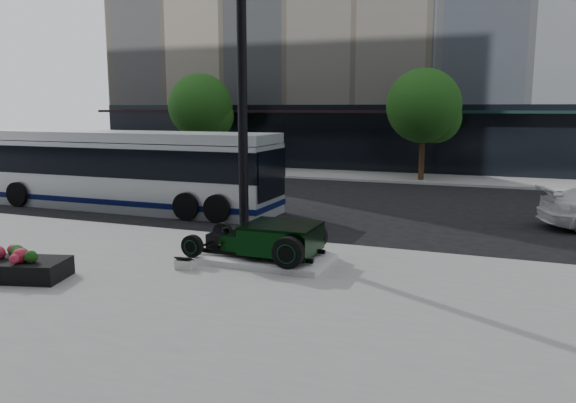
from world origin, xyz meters
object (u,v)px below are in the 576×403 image
at_px(transit_bus, 127,169).
at_px(lamppost, 242,95).
at_px(hot_rod, 273,239).
at_px(flower_planter, 17,267).

bearing_deg(transit_bus, lamppost, -29.96).
distance_m(hot_rod, transit_bus, 10.07).
bearing_deg(hot_rod, transit_bus, 146.62).
relative_size(hot_rod, transit_bus, 0.27).
bearing_deg(transit_bus, hot_rod, -33.38).
bearing_deg(lamppost, transit_bus, 150.04).
bearing_deg(hot_rod, flower_planter, -145.35).
relative_size(flower_planter, transit_bus, 0.19).
relative_size(hot_rod, lamppost, 0.37).
xyz_separation_m(lamppost, transit_bus, (-6.84, 3.94, -2.67)).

